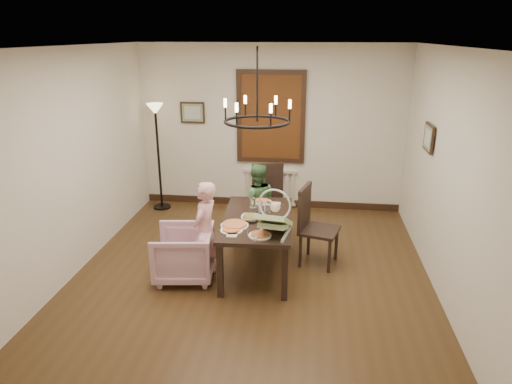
% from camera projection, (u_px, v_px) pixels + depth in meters
% --- Properties ---
extents(room_shell, '(4.51, 5.00, 2.81)m').
position_uv_depth(room_shell, '(255.00, 161.00, 5.77)').
color(room_shell, '#462F18').
rests_on(room_shell, ground).
extents(dining_table, '(0.94, 1.58, 0.72)m').
position_uv_depth(dining_table, '(257.00, 224.00, 5.81)').
color(dining_table, black).
rests_on(dining_table, room_shell).
extents(chair_far, '(0.60, 0.60, 1.10)m').
position_uv_depth(chair_far, '(270.00, 202.00, 6.84)').
color(chair_far, black).
rests_on(chair_far, room_shell).
extents(chair_right, '(0.58, 0.58, 1.08)m').
position_uv_depth(chair_right, '(320.00, 226.00, 5.98)').
color(chair_right, black).
rests_on(chair_right, room_shell).
extents(armchair, '(0.81, 0.80, 0.66)m').
position_uv_depth(armchair, '(183.00, 253.00, 5.70)').
color(armchair, '#D6A4BC').
rests_on(armchair, room_shell).
extents(elderly_woman, '(0.33, 0.43, 1.05)m').
position_uv_depth(elderly_woman, '(205.00, 239.00, 5.65)').
color(elderly_woman, '#E3A0A2').
rests_on(elderly_woman, room_shell).
extents(seated_man, '(0.54, 0.45, 0.98)m').
position_uv_depth(seated_man, '(257.00, 209.00, 6.70)').
color(seated_man, '#487646').
rests_on(seated_man, room_shell).
extents(baby_bouncer, '(0.49, 0.62, 0.37)m').
position_uv_depth(baby_bouncer, '(274.00, 219.00, 5.27)').
color(baby_bouncer, '#B0CE8E').
rests_on(baby_bouncer, dining_table).
extents(salad_bowl, '(0.28, 0.28, 0.07)m').
position_uv_depth(salad_bowl, '(250.00, 218.00, 5.68)').
color(salad_bowl, white).
rests_on(salad_bowl, dining_table).
extents(pizza_platter, '(0.34, 0.34, 0.04)m').
position_uv_depth(pizza_platter, '(235.00, 225.00, 5.51)').
color(pizza_platter, tan).
rests_on(pizza_platter, dining_table).
extents(drinking_glass, '(0.08, 0.08, 0.15)m').
position_uv_depth(drinking_glass, '(259.00, 207.00, 5.93)').
color(drinking_glass, silver).
rests_on(drinking_glass, dining_table).
extents(window_blinds, '(1.00, 0.03, 1.40)m').
position_uv_depth(window_blinds, '(271.00, 117.00, 7.66)').
color(window_blinds, brown).
rests_on(window_blinds, room_shell).
extents(radiator, '(0.92, 0.12, 0.62)m').
position_uv_depth(radiator, '(270.00, 187.00, 8.09)').
color(radiator, silver).
rests_on(radiator, room_shell).
extents(picture_back, '(0.42, 0.03, 0.36)m').
position_uv_depth(picture_back, '(193.00, 113.00, 7.81)').
color(picture_back, black).
rests_on(picture_back, room_shell).
extents(picture_right, '(0.03, 0.42, 0.36)m').
position_uv_depth(picture_right, '(429.00, 138.00, 5.93)').
color(picture_right, black).
rests_on(picture_right, room_shell).
extents(floor_lamp, '(0.30, 0.30, 1.80)m').
position_uv_depth(floor_lamp, '(159.00, 159.00, 7.83)').
color(floor_lamp, black).
rests_on(floor_lamp, room_shell).
extents(chandelier, '(0.80, 0.80, 0.04)m').
position_uv_depth(chandelier, '(257.00, 122.00, 5.38)').
color(chandelier, black).
rests_on(chandelier, room_shell).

